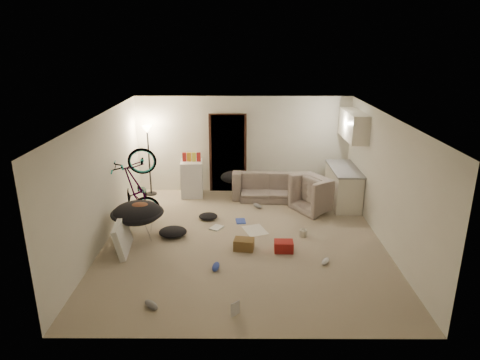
{
  "coord_description": "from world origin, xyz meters",
  "views": [
    {
      "loc": [
        -0.04,
        -7.82,
        3.87
      ],
      "look_at": [
        -0.07,
        0.6,
        1.08
      ],
      "focal_mm": 32.0,
      "sensor_mm": 36.0,
      "label": 1
    }
  ],
  "objects_px": {
    "tv_box": "(122,237)",
    "juicer": "(303,233)",
    "sofa": "(269,187)",
    "kitchen_counter": "(343,187)",
    "bicycle": "(138,203)",
    "drink_case_b": "(284,246)",
    "floor_lamp": "(148,146)",
    "armchair": "(321,196)",
    "mini_fridge": "(192,179)",
    "saucer_chair": "(138,217)",
    "drink_case_a": "(244,244)"
  },
  "relations": [
    {
      "from": "bicycle",
      "to": "armchair",
      "type": "bearing_deg",
      "value": -86.88
    },
    {
      "from": "kitchen_counter",
      "to": "sofa",
      "type": "distance_m",
      "value": 1.84
    },
    {
      "from": "floor_lamp",
      "to": "sofa",
      "type": "distance_m",
      "value": 3.24
    },
    {
      "from": "saucer_chair",
      "to": "drink_case_b",
      "type": "relative_size",
      "value": 2.97
    },
    {
      "from": "floor_lamp",
      "to": "saucer_chair",
      "type": "xyz_separation_m",
      "value": [
        0.26,
        -2.55,
        -0.86
      ]
    },
    {
      "from": "mini_fridge",
      "to": "drink_case_b",
      "type": "relative_size",
      "value": 2.6
    },
    {
      "from": "kitchen_counter",
      "to": "armchair",
      "type": "height_order",
      "value": "kitchen_counter"
    },
    {
      "from": "kitchen_counter",
      "to": "armchair",
      "type": "relative_size",
      "value": 1.58
    },
    {
      "from": "juicer",
      "to": "floor_lamp",
      "type": "bearing_deg",
      "value": 145.45
    },
    {
      "from": "kitchen_counter",
      "to": "sofa",
      "type": "xyz_separation_m",
      "value": [
        -1.77,
        0.45,
        -0.17
      ]
    },
    {
      "from": "sofa",
      "to": "juicer",
      "type": "bearing_deg",
      "value": 106.4
    },
    {
      "from": "bicycle",
      "to": "juicer",
      "type": "height_order",
      "value": "bicycle"
    },
    {
      "from": "bicycle",
      "to": "drink_case_a",
      "type": "xyz_separation_m",
      "value": [
        2.31,
        -1.26,
        -0.35
      ]
    },
    {
      "from": "sofa",
      "to": "bicycle",
      "type": "relative_size",
      "value": 1.05
    },
    {
      "from": "mini_fridge",
      "to": "saucer_chair",
      "type": "bearing_deg",
      "value": -112.6
    },
    {
      "from": "floor_lamp",
      "to": "drink_case_b",
      "type": "xyz_separation_m",
      "value": [
        3.16,
        -3.13,
        -1.2
      ]
    },
    {
      "from": "tv_box",
      "to": "juicer",
      "type": "distance_m",
      "value": 3.59
    },
    {
      "from": "drink_case_a",
      "to": "drink_case_b",
      "type": "bearing_deg",
      "value": 3.67
    },
    {
      "from": "saucer_chair",
      "to": "floor_lamp",
      "type": "bearing_deg",
      "value": 95.89
    },
    {
      "from": "sofa",
      "to": "armchair",
      "type": "height_order",
      "value": "armchair"
    },
    {
      "from": "floor_lamp",
      "to": "armchair",
      "type": "height_order",
      "value": "floor_lamp"
    },
    {
      "from": "juicer",
      "to": "kitchen_counter",
      "type": "bearing_deg",
      "value": 56.79
    },
    {
      "from": "drink_case_b",
      "to": "juicer",
      "type": "bearing_deg",
      "value": 55.74
    },
    {
      "from": "sofa",
      "to": "bicycle",
      "type": "distance_m",
      "value": 3.37
    },
    {
      "from": "saucer_chair",
      "to": "drink_case_b",
      "type": "bearing_deg",
      "value": -11.48
    },
    {
      "from": "armchair",
      "to": "saucer_chair",
      "type": "bearing_deg",
      "value": 80.09
    },
    {
      "from": "drink_case_a",
      "to": "juicer",
      "type": "xyz_separation_m",
      "value": [
        1.22,
        0.57,
        -0.02
      ]
    },
    {
      "from": "mini_fridge",
      "to": "saucer_chair",
      "type": "xyz_separation_m",
      "value": [
        -0.82,
        -2.45,
        -0.02
      ]
    },
    {
      "from": "armchair",
      "to": "mini_fridge",
      "type": "xyz_separation_m",
      "value": [
        -3.15,
        0.86,
        0.15
      ]
    },
    {
      "from": "armchair",
      "to": "drink_case_a",
      "type": "distance_m",
      "value": 2.79
    },
    {
      "from": "kitchen_counter",
      "to": "bicycle",
      "type": "distance_m",
      "value": 4.87
    },
    {
      "from": "drink_case_a",
      "to": "juicer",
      "type": "relative_size",
      "value": 1.75
    },
    {
      "from": "armchair",
      "to": "saucer_chair",
      "type": "height_order",
      "value": "saucer_chair"
    },
    {
      "from": "saucer_chair",
      "to": "armchair",
      "type": "bearing_deg",
      "value": 21.68
    },
    {
      "from": "bicycle",
      "to": "drink_case_b",
      "type": "xyz_separation_m",
      "value": [
        3.06,
        -1.33,
        -0.36
      ]
    },
    {
      "from": "armchair",
      "to": "mini_fridge",
      "type": "distance_m",
      "value": 3.27
    },
    {
      "from": "kitchen_counter",
      "to": "mini_fridge",
      "type": "bearing_deg",
      "value": 171.64
    },
    {
      "from": "floor_lamp",
      "to": "kitchen_counter",
      "type": "height_order",
      "value": "floor_lamp"
    },
    {
      "from": "sofa",
      "to": "tv_box",
      "type": "bearing_deg",
      "value": 47.4
    },
    {
      "from": "mini_fridge",
      "to": "tv_box",
      "type": "xyz_separation_m",
      "value": [
        -0.99,
        -3.04,
        -0.16
      ]
    },
    {
      "from": "kitchen_counter",
      "to": "armchair",
      "type": "xyz_separation_m",
      "value": [
        -0.59,
        -0.31,
        -0.13
      ]
    },
    {
      "from": "bicycle",
      "to": "drink_case_b",
      "type": "distance_m",
      "value": 3.36
    },
    {
      "from": "drink_case_b",
      "to": "mini_fridge",
      "type": "bearing_deg",
      "value": 125.7
    },
    {
      "from": "armchair",
      "to": "tv_box",
      "type": "bearing_deg",
      "value": 86.12
    },
    {
      "from": "floor_lamp",
      "to": "bicycle",
      "type": "bearing_deg",
      "value": -86.82
    },
    {
      "from": "sofa",
      "to": "drink_case_a",
      "type": "relative_size",
      "value": 4.89
    },
    {
      "from": "sofa",
      "to": "kitchen_counter",
      "type": "bearing_deg",
      "value": 168.34
    },
    {
      "from": "tv_box",
      "to": "sofa",
      "type": "bearing_deg",
      "value": 39.46
    },
    {
      "from": "tv_box",
      "to": "drink_case_b",
      "type": "bearing_deg",
      "value": -5.28
    },
    {
      "from": "bicycle",
      "to": "floor_lamp",
      "type": "bearing_deg",
      "value": -5.12
    }
  ]
}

